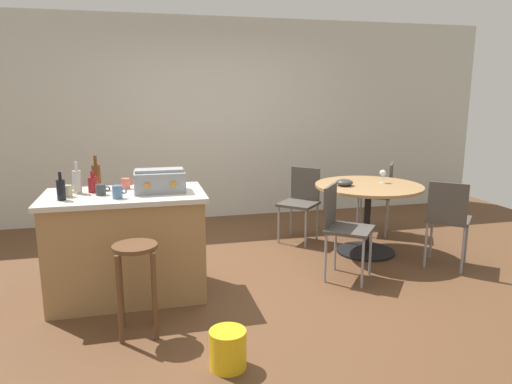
{
  "coord_description": "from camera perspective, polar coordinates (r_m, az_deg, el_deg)",
  "views": [
    {
      "loc": [
        -0.98,
        -4.15,
        1.71
      ],
      "look_at": [
        0.04,
        0.01,
        0.81
      ],
      "focal_mm": 32.96,
      "sensor_mm": 36.0,
      "label": 1
    }
  ],
  "objects": [
    {
      "name": "cup_2",
      "position": [
        3.84,
        -16.45,
        0.01
      ],
      "size": [
        0.11,
        0.08,
        0.1
      ],
      "color": "#4C7099",
      "rests_on": "kitchen_island"
    },
    {
      "name": "kitchen_island",
      "position": [
        4.15,
        -15.39,
        -6.2
      ],
      "size": [
        1.31,
        0.76,
        0.9
      ],
      "color": "#A37A4C",
      "rests_on": "ground_plane"
    },
    {
      "name": "serving_bowl",
      "position": [
        5.03,
        10.68,
        1.15
      ],
      "size": [
        0.18,
        0.18,
        0.07
      ],
      "primitive_type": "ellipsoid",
      "color": "#383838",
      "rests_on": "dining_table"
    },
    {
      "name": "toolbox",
      "position": [
        4.01,
        -11.63,
        1.32
      ],
      "size": [
        0.41,
        0.29,
        0.19
      ],
      "color": "gray",
      "rests_on": "kitchen_island"
    },
    {
      "name": "folding_chair_near",
      "position": [
        5.97,
        14.83,
        0.07
      ],
      "size": [
        0.55,
        0.55,
        0.88
      ],
      "color": "#47423D",
      "rests_on": "ground_plane"
    },
    {
      "name": "folding_chair_left",
      "position": [
        4.43,
        10.41,
        -3.82
      ],
      "size": [
        0.56,
        0.56,
        0.88
      ],
      "color": "#47423D",
      "rests_on": "ground_plane"
    },
    {
      "name": "wooden_stool",
      "position": [
        3.48,
        -14.35,
        -9.22
      ],
      "size": [
        0.32,
        0.32,
        0.67
      ],
      "color": "brown",
      "rests_on": "ground_plane"
    },
    {
      "name": "wine_glass",
      "position": [
        5.27,
        15.14,
        2.21
      ],
      "size": [
        0.07,
        0.07,
        0.14
      ],
      "color": "silver",
      "rests_on": "dining_table"
    },
    {
      "name": "dining_table",
      "position": [
        5.18,
        13.44,
        -1.02
      ],
      "size": [
        1.14,
        1.14,
        0.76
      ],
      "color": "black",
      "rests_on": "ground_plane"
    },
    {
      "name": "back_wall",
      "position": [
        6.52,
        -5.23,
        8.68
      ],
      "size": [
        8.0,
        0.1,
        2.7
      ],
      "primitive_type": "cube",
      "color": "beige",
      "rests_on": "ground_plane"
    },
    {
      "name": "cup_3",
      "position": [
        4.22,
        -15.49,
        1.01
      ],
      "size": [
        0.11,
        0.07,
        0.09
      ],
      "color": "#DB6651",
      "rests_on": "kitchen_island"
    },
    {
      "name": "cup_0",
      "position": [
        4.03,
        -21.9,
        0.11
      ],
      "size": [
        0.11,
        0.08,
        0.09
      ],
      "color": "tan",
      "rests_on": "kitchen_island"
    },
    {
      "name": "folding_chair_right",
      "position": [
        4.98,
        22.26,
        -2.75
      ],
      "size": [
        0.57,
        0.57,
        0.88
      ],
      "color": "#47423D",
      "rests_on": "ground_plane"
    },
    {
      "name": "ground_plane",
      "position": [
        4.59,
        -0.5,
        -9.97
      ],
      "size": [
        8.8,
        8.8,
        0.0
      ],
      "primitive_type": "plane",
      "color": "brown"
    },
    {
      "name": "plastic_bucket",
      "position": [
        3.13,
        -3.43,
        -18.49
      ],
      "size": [
        0.24,
        0.24,
        0.25
      ],
      "primitive_type": "cylinder",
      "color": "yellow",
      "rests_on": "ground_plane"
    },
    {
      "name": "bottle_0",
      "position": [
        4.13,
        -19.2,
        0.9
      ],
      "size": [
        0.08,
        0.08,
        0.18
      ],
      "color": "maroon",
      "rests_on": "kitchen_island"
    },
    {
      "name": "bottle_3",
      "position": [
        4.13,
        -20.9,
        1.22
      ],
      "size": [
        0.07,
        0.07,
        0.26
      ],
      "color": "#B7B2AD",
      "rests_on": "kitchen_island"
    },
    {
      "name": "bottle_2",
      "position": [
        4.26,
        -18.81,
        1.83
      ],
      "size": [
        0.07,
        0.07,
        0.29
      ],
      "color": "#603314",
      "rests_on": "kitchen_island"
    },
    {
      "name": "bottle_1",
      "position": [
        3.92,
        -22.59,
        0.3
      ],
      "size": [
        0.06,
        0.06,
        0.22
      ],
      "color": "black",
      "rests_on": "kitchen_island"
    },
    {
      "name": "folding_chair_far",
      "position": [
        5.53,
        5.48,
        -0.8
      ],
      "size": [
        0.57,
        0.57,
        0.85
      ],
      "color": "#47423D",
      "rests_on": "ground_plane"
    },
    {
      "name": "cup_1",
      "position": [
        4.01,
        -18.3,
        0.27
      ],
      "size": [
        0.11,
        0.08,
        0.09
      ],
      "color": "#383838",
      "rests_on": "kitchen_island"
    }
  ]
}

